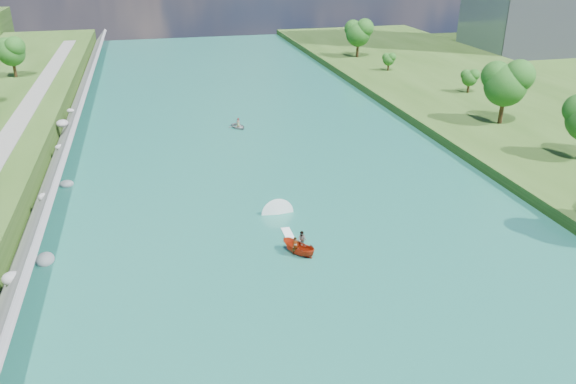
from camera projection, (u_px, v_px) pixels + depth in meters
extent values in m
plane|color=#2D5119|center=(328.00, 288.00, 48.97)|extent=(260.00, 260.00, 0.00)
cube|color=#185D53|center=(277.00, 195.00, 66.64)|extent=(55.00, 240.00, 0.10)
cube|color=slate|center=(42.00, 205.00, 60.23)|extent=(3.54, 236.00, 4.05)
ellipsoid|color=gray|center=(12.00, 278.00, 46.63)|extent=(1.63, 1.36, 1.17)
ellipsoid|color=gray|center=(45.00, 260.00, 52.81)|extent=(1.71, 2.19, 1.25)
ellipsoid|color=gray|center=(44.00, 197.00, 60.73)|extent=(1.16, 1.06, 0.92)
ellipsoid|color=gray|center=(66.00, 184.00, 69.11)|extent=(1.70, 1.63, 0.96)
ellipsoid|color=gray|center=(60.00, 147.00, 76.34)|extent=(1.27, 1.12, 0.72)
ellipsoid|color=gray|center=(62.00, 123.00, 83.67)|extent=(1.74, 2.09, 1.08)
ellipsoid|color=gray|center=(71.00, 111.00, 91.05)|extent=(1.16, 1.04, 0.66)
ellipsoid|color=#165318|center=(11.00, 54.00, 106.38)|extent=(5.37, 5.37, 8.96)
ellipsoid|color=#165318|center=(505.00, 87.00, 85.50)|extent=(6.93, 6.93, 11.55)
ellipsoid|color=#165318|center=(469.00, 79.00, 104.30)|extent=(3.09, 3.09, 5.16)
ellipsoid|color=#165318|center=(389.00, 60.00, 121.97)|extent=(2.72, 2.72, 4.54)
ellipsoid|color=#165318|center=(358.00, 35.00, 134.86)|extent=(6.33, 6.33, 10.55)
imported|color=#B52B0E|center=(298.00, 247.00, 53.86)|extent=(3.32, 3.73, 1.41)
imported|color=#66605B|center=(295.00, 246.00, 53.22)|extent=(0.67, 0.50, 1.70)
imported|color=#66605B|center=(302.00, 240.00, 54.20)|extent=(1.09, 1.05, 1.78)
cube|color=white|center=(291.00, 239.00, 56.79)|extent=(0.90, 5.00, 0.06)
imported|color=gray|center=(238.00, 126.00, 90.03)|extent=(3.44, 3.94, 0.68)
imported|color=#66605B|center=(238.00, 122.00, 89.79)|extent=(0.79, 0.67, 1.37)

